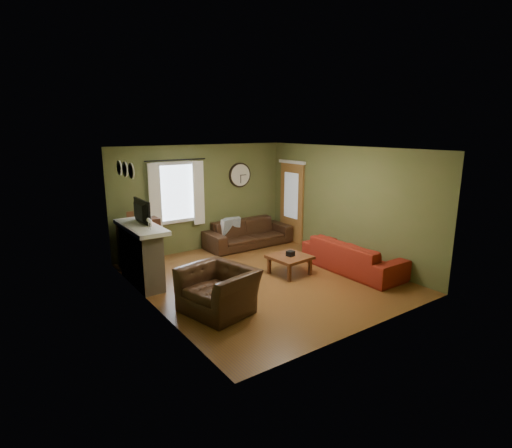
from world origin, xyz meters
TOP-DOWN VIEW (x-y plane):
  - floor at (0.00, 0.00)m, footprint 4.60×5.20m
  - ceiling at (0.00, 0.00)m, footprint 4.60×5.20m
  - wall_left at (-2.30, 0.00)m, footprint 0.00×5.20m
  - wall_right at (2.30, 0.00)m, footprint 0.00×5.20m
  - wall_back at (0.00, 2.60)m, footprint 4.60×0.00m
  - wall_front at (0.00, -2.60)m, footprint 4.60×0.00m
  - fireplace at (-2.10, 1.15)m, footprint 0.40×1.40m
  - firebox at (-1.91, 1.15)m, footprint 0.04×0.60m
  - mantel at (-2.07, 1.15)m, footprint 0.58×1.60m
  - tv at (-2.05, 1.30)m, footprint 0.08×0.60m
  - tv_screen at (-1.97, 1.30)m, footprint 0.02×0.62m
  - medallion_left at (-2.28, 0.80)m, footprint 0.28×0.28m
  - medallion_mid at (-2.28, 1.15)m, footprint 0.28×0.28m
  - medallion_right at (-2.28, 1.50)m, footprint 0.28×0.28m
  - window_pane at (-0.70, 2.58)m, footprint 1.00×0.02m
  - curtain_rod at (-0.70, 2.48)m, footprint 0.03×0.03m
  - curtain_left at (-1.25, 2.48)m, footprint 0.28×0.04m
  - curtain_right at (-0.15, 2.48)m, footprint 0.28×0.04m
  - wall_clock at (1.10, 2.55)m, footprint 0.64×0.06m
  - door at (2.27, 1.85)m, footprint 0.05×0.90m
  - bookshelf at (-1.75, 2.24)m, footprint 0.88×0.37m
  - book at (-1.63, 2.26)m, footprint 0.25×0.27m
  - sofa_brown at (1.07, 2.13)m, footprint 2.28×0.89m
  - pillow_left at (0.71, 2.34)m, footprint 0.43×0.18m
  - pillow_right at (0.54, 2.31)m, footprint 0.43×0.23m
  - sofa_red at (1.84, -0.71)m, footprint 0.88×2.26m
  - armchair at (-1.48, -0.77)m, footprint 1.24×1.35m
  - coffee_table at (0.60, -0.10)m, footprint 0.81×0.81m
  - tissue_box at (0.60, -0.13)m, footprint 0.17×0.17m
  - wine_glass_a at (-2.05, 0.66)m, footprint 0.07×0.07m
  - wine_glass_b at (-2.05, 0.74)m, footprint 0.07×0.07m

SIDE VIEW (x-z plane):
  - floor at x=0.00m, z-range 0.00..0.00m
  - coffee_table at x=0.60m, z-range 0.00..0.40m
  - firebox at x=-1.91m, z-range 0.02..0.57m
  - sofa_red at x=1.84m, z-range 0.00..0.66m
  - sofa_brown at x=1.07m, z-range 0.00..0.67m
  - armchair at x=-1.48m, z-range 0.00..0.74m
  - tissue_box at x=0.60m, z-range 0.35..0.45m
  - bookshelf at x=-1.75m, z-range 0.00..1.04m
  - fireplace at x=-2.10m, z-range 0.00..1.10m
  - pillow_left at x=0.71m, z-range 0.34..0.76m
  - pillow_right at x=0.54m, z-range 0.34..0.76m
  - book at x=-1.63m, z-range 0.95..0.97m
  - door at x=2.27m, z-range 0.00..2.10m
  - mantel at x=-2.07m, z-range 1.10..1.18m
  - wine_glass_a at x=-2.05m, z-range 1.18..1.37m
  - wine_glass_b at x=-2.05m, z-range 1.18..1.39m
  - wall_left at x=-2.30m, z-range 0.00..2.60m
  - wall_right at x=2.30m, z-range 0.00..2.60m
  - wall_back at x=0.00m, z-range 0.00..2.60m
  - wall_front at x=0.00m, z-range 0.00..2.60m
  - tv at x=-2.05m, z-range 1.18..1.53m
  - tv_screen at x=-1.97m, z-range 1.23..1.59m
  - curtain_left at x=-1.25m, z-range 0.67..2.23m
  - curtain_right at x=-0.15m, z-range 0.67..2.23m
  - window_pane at x=-0.70m, z-range 0.85..2.15m
  - wall_clock at x=1.10m, z-range 1.48..2.12m
  - medallion_left at x=-2.28m, z-range 2.24..2.26m
  - medallion_mid at x=-2.28m, z-range 2.24..2.26m
  - medallion_right at x=-2.28m, z-range 2.24..2.26m
  - curtain_rod at x=-0.70m, z-range 1.52..3.02m
  - ceiling at x=0.00m, z-range 2.60..2.60m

